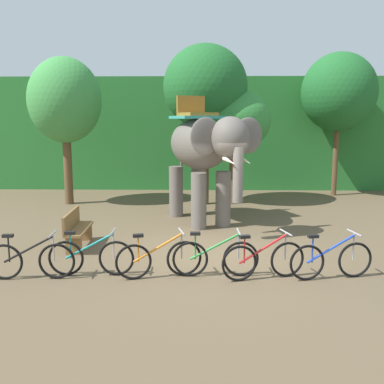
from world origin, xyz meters
name	(u,v)px	position (x,y,z in m)	size (l,w,h in m)	color
ground_plane	(218,255)	(0.00, 0.00, 0.00)	(80.00, 80.00, 0.00)	brown
foliage_hedge	(210,132)	(0.00, 12.35, 2.43)	(36.00, 6.00, 4.86)	#28702D
tree_center	(65,101)	(-5.25, 6.09, 3.71)	(2.58, 2.58, 5.25)	brown
tree_left	(205,87)	(-0.27, 6.17, 4.18)	(2.96, 2.96, 5.68)	brown
tree_far_right	(234,121)	(0.75, 6.29, 3.02)	(2.67, 2.67, 4.15)	brown
tree_center_right	(339,92)	(5.01, 8.16, 4.12)	(2.93, 2.93, 5.67)	brown
elephant	(203,149)	(-0.34, 3.14, 2.20)	(2.97, 4.17, 3.78)	#665E56
bike_black	(30,260)	(-3.69, -1.61, 0.39)	(1.71, 0.52, 0.92)	black
bike_teal	(91,257)	(-2.57, -1.37, 0.39)	(1.71, 0.52, 0.92)	black
bike_orange	(159,259)	(-1.21, -1.46, 0.39)	(1.67, 0.60, 0.92)	black
bike_green	(215,257)	(-0.11, -1.36, 0.39)	(1.71, 0.52, 0.92)	black
bike_red	(263,260)	(0.82, -1.49, 0.39)	(1.66, 0.62, 0.92)	black
bike_blue	(331,260)	(2.14, -1.46, 0.39)	(1.69, 0.54, 0.92)	black
wooden_bench	(76,228)	(-3.41, 0.57, 0.48)	(0.49, 1.52, 0.89)	brown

